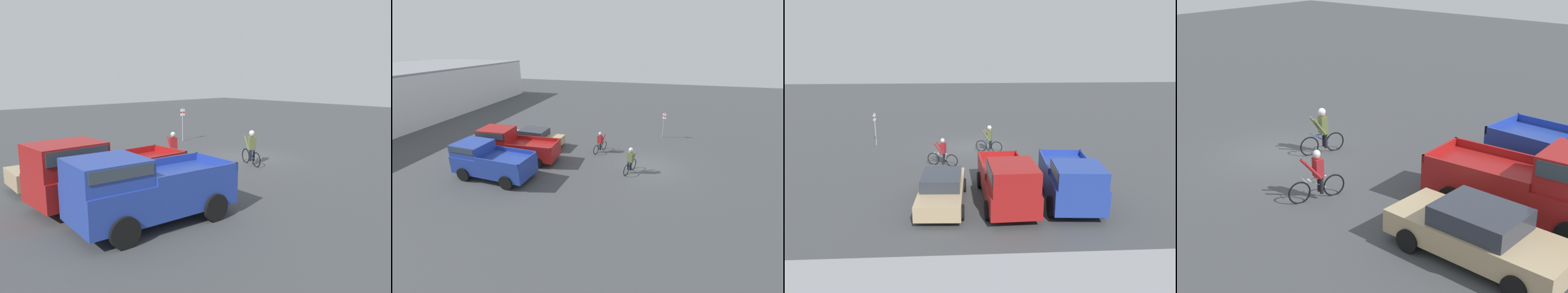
{
  "view_description": "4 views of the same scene",
  "coord_description": "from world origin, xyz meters",
  "views": [
    {
      "loc": [
        -12.94,
        15.65,
        4.38
      ],
      "look_at": [
        -0.37,
        4.23,
        1.2
      ],
      "focal_mm": 35.0,
      "sensor_mm": 36.0,
      "label": 1
    },
    {
      "loc": [
        -16.59,
        -0.23,
        7.92
      ],
      "look_at": [
        -0.37,
        4.23,
        1.2
      ],
      "focal_mm": 24.0,
      "sensor_mm": 36.0,
      "label": 2
    },
    {
      "loc": [
        0.77,
        24.73,
        6.92
      ],
      "look_at": [
        -0.37,
        4.23,
        1.2
      ],
      "focal_mm": 35.0,
      "sensor_mm": 36.0,
      "label": 3
    },
    {
      "loc": [
        12.16,
        14.8,
        7.39
      ],
      "look_at": [
        -0.37,
        4.23,
        1.2
      ],
      "focal_mm": 50.0,
      "sensor_mm": 36.0,
      "label": 4
    }
  ],
  "objects": [
    {
      "name": "sedan_0",
      "position": [
        1.57,
        9.28,
        0.71
      ],
      "size": [
        2.16,
        4.74,
        1.42
      ],
      "color": "tan",
      "rests_on": "ground_plane"
    },
    {
      "name": "pickup_truck_1",
      "position": [
        -1.25,
        9.62,
        1.16
      ],
      "size": [
        2.36,
        5.62,
        2.26
      ],
      "color": "maroon",
      "rests_on": "ground_plane"
    },
    {
      "name": "cyclist_1",
      "position": [
        -1.12,
        1.18,
        0.89
      ],
      "size": [
        1.68,
        0.68,
        1.75
      ],
      "color": "black",
      "rests_on": "ground_plane"
    },
    {
      "name": "pickup_truck_0",
      "position": [
        -4.0,
        9.6,
        1.14
      ],
      "size": [
        2.58,
        5.08,
        2.17
      ],
      "color": "#233D9E",
      "rests_on": "ground_plane"
    },
    {
      "name": "cyclist_0",
      "position": [
        1.75,
        3.83,
        0.8
      ],
      "size": [
        1.77,
        0.71,
        1.63
      ],
      "color": "black",
      "rests_on": "ground_plane"
    },
    {
      "name": "ground_plane",
      "position": [
        0.0,
        0.0,
        0.0
      ],
      "size": [
        80.0,
        80.0,
        0.0
      ],
      "primitive_type": "plane",
      "color": "#424447"
    },
    {
      "name": "fire_lane_sign",
      "position": [
        6.48,
        -0.81,
        1.37
      ],
      "size": [
        0.13,
        0.29,
        2.27
      ],
      "color": "#9E9EA3",
      "rests_on": "ground_plane"
    }
  ]
}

